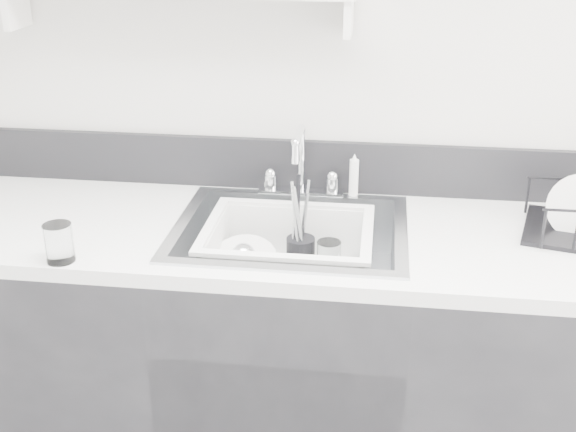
# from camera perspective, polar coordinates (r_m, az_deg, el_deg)

# --- Properties ---
(counter_run) EXTENTS (3.20, 0.62, 0.92)m
(counter_run) POSITION_cam_1_polar(r_m,az_deg,el_deg) (2.22, 0.17, -11.86)
(counter_run) COLOR black
(counter_run) RESTS_ON ground
(backsplash) EXTENTS (3.20, 0.02, 0.16)m
(backsplash) POSITION_cam_1_polar(r_m,az_deg,el_deg) (2.23, 1.18, 4.02)
(backsplash) COLOR black
(backsplash) RESTS_ON counter_run
(sink) EXTENTS (0.64, 0.52, 0.20)m
(sink) POSITION_cam_1_polar(r_m,az_deg,el_deg) (2.03, 0.19, -3.32)
(sink) COLOR silver
(sink) RESTS_ON counter_run
(faucet) EXTENTS (0.26, 0.18, 0.23)m
(faucet) POSITION_cam_1_polar(r_m,az_deg,el_deg) (2.19, 1.02, 3.08)
(faucet) COLOR silver
(faucet) RESTS_ON counter_run
(side_sprayer) EXTENTS (0.03, 0.03, 0.14)m
(side_sprayer) POSITION_cam_1_polar(r_m,az_deg,el_deg) (2.19, 5.22, 3.20)
(side_sprayer) COLOR white
(side_sprayer) RESTS_ON counter_run
(wash_tub) EXTENTS (0.57, 0.52, 0.18)m
(wash_tub) POSITION_cam_1_polar(r_m,az_deg,el_deg) (2.02, 0.02, -3.12)
(wash_tub) COLOR white
(wash_tub) RESTS_ON sink
(plate_stack) EXTENTS (0.23, 0.23, 0.09)m
(plate_stack) POSITION_cam_1_polar(r_m,az_deg,el_deg) (2.06, -3.27, -4.16)
(plate_stack) COLOR white
(plate_stack) RESTS_ON wash_tub
(utensil_cup) EXTENTS (0.08, 0.08, 0.28)m
(utensil_cup) POSITION_cam_1_polar(r_m,az_deg,el_deg) (2.07, 0.99, -2.84)
(utensil_cup) COLOR black
(utensil_cup) RESTS_ON wash_tub
(ladle) EXTENTS (0.27, 0.25, 0.08)m
(ladle) POSITION_cam_1_polar(r_m,az_deg,el_deg) (2.02, -2.28, -4.22)
(ladle) COLOR silver
(ladle) RESTS_ON wash_tub
(tumbler_in_tub) EXTENTS (0.09, 0.09, 0.10)m
(tumbler_in_tub) POSITION_cam_1_polar(r_m,az_deg,el_deg) (2.06, 3.24, -3.31)
(tumbler_in_tub) COLOR white
(tumbler_in_tub) RESTS_ON wash_tub
(tumbler_counter) EXTENTS (0.09, 0.09, 0.10)m
(tumbler_counter) POSITION_cam_1_polar(r_m,az_deg,el_deg) (1.88, -17.64, -2.04)
(tumbler_counter) COLOR white
(tumbler_counter) RESTS_ON counter_run
(bowl_small) EXTENTS (0.14, 0.14, 0.03)m
(bowl_small) POSITION_cam_1_polar(r_m,az_deg,el_deg) (1.97, 2.12, -5.78)
(bowl_small) COLOR white
(bowl_small) RESTS_ON wash_tub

